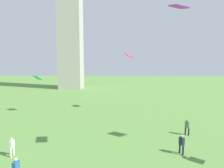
{
  "coord_description": "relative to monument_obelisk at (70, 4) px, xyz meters",
  "views": [
    {
      "loc": [
        -1.95,
        1.6,
        7.57
      ],
      "look_at": [
        -2.36,
        21.93,
        5.36
      ],
      "focal_mm": 30.18,
      "sensor_mm": 36.0,
      "label": 1
    }
  ],
  "objects": [
    {
      "name": "monument_obelisk",
      "position": [
        0.0,
        0.0,
        0.0
      ],
      "size": [
        6.63,
        6.63,
        50.3
      ],
      "color": "#A8A399",
      "rests_on": "ground_plane"
    },
    {
      "name": "kite_flying_0",
      "position": [
        15.65,
        -28.36,
        -16.26
      ],
      "size": [
        1.3,
        1.65,
        0.83
      ],
      "rotation": [
        0.0,
        0.0,
        5.04
      ],
      "color": "#D8287A"
    },
    {
      "name": "person_1",
      "position": [
        5.21,
        -43.2,
        -24.26
      ],
      "size": [
        0.29,
        0.48,
        1.57
      ],
      "rotation": [
        0.0,
        0.0,
        1.44
      ],
      "color": "silver",
      "rests_on": "ground_plane"
    },
    {
      "name": "kite_flying_1",
      "position": [
        17.94,
        -44.45,
        -13.74
      ],
      "size": [
        1.11,
        1.49,
        0.54
      ],
      "rotation": [
        0.0,
        0.0,
        4.85
      ],
      "color": "purple"
    },
    {
      "name": "person_3",
      "position": [
        21.31,
        -38.23,
        -24.19
      ],
      "size": [
        0.48,
        0.5,
        1.7
      ],
      "rotation": [
        0.0,
        0.0,
        5.41
      ],
      "color": "#1E2333",
      "rests_on": "ground_plane"
    },
    {
      "name": "person_4",
      "position": [
        19.23,
        -42.52,
        -24.2
      ],
      "size": [
        0.41,
        0.5,
        1.67
      ],
      "rotation": [
        0.0,
        0.0,
        2.02
      ],
      "color": "#1E2333",
      "rests_on": "ground_plane"
    },
    {
      "name": "kite_flying_2",
      "position": [
        1.97,
        -29.76,
        -19.71
      ],
      "size": [
        1.8,
        1.7,
        0.67
      ],
      "rotation": [
        0.0,
        0.0,
        2.47
      ],
      "color": "#2BB993"
    }
  ]
}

